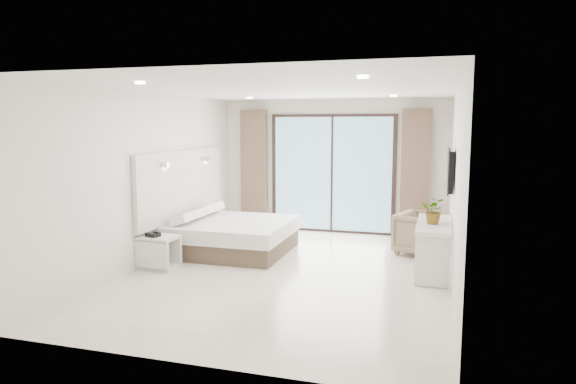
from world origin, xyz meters
name	(u,v)px	position (x,y,z in m)	size (l,w,h in m)	color
ground	(290,273)	(0.00, 0.00, 0.00)	(6.20, 6.20, 0.00)	beige
room_shell	(293,163)	(-0.20, 0.86, 1.58)	(4.62, 6.22, 2.72)	silver
bed	(232,235)	(-1.33, 0.94, 0.29)	(1.95, 1.86, 0.68)	brown
nightstand	(159,252)	(-2.01, -0.33, 0.25)	(0.57, 0.48, 0.50)	silver
phone	(153,235)	(-2.06, -0.39, 0.54)	(0.19, 0.15, 0.06)	black
console_desk	(433,236)	(2.04, 0.58, 0.56)	(0.48, 1.54, 0.77)	silver
plant	(434,213)	(2.04, 0.48, 0.92)	(0.35, 0.39, 0.30)	#33662D
armchair	(422,232)	(1.85, 1.68, 0.40)	(0.77, 0.72, 0.79)	#857657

